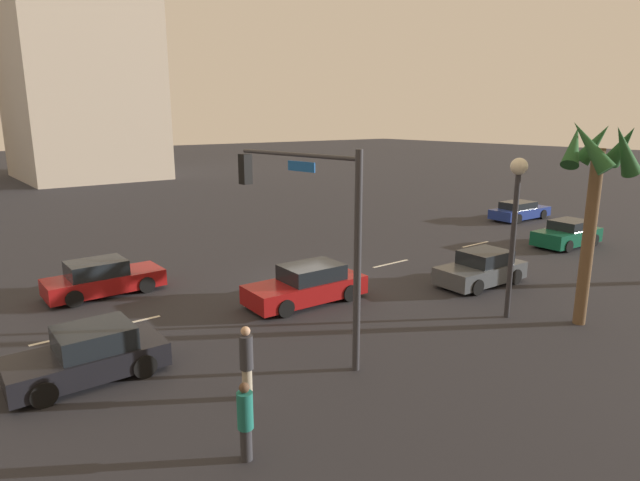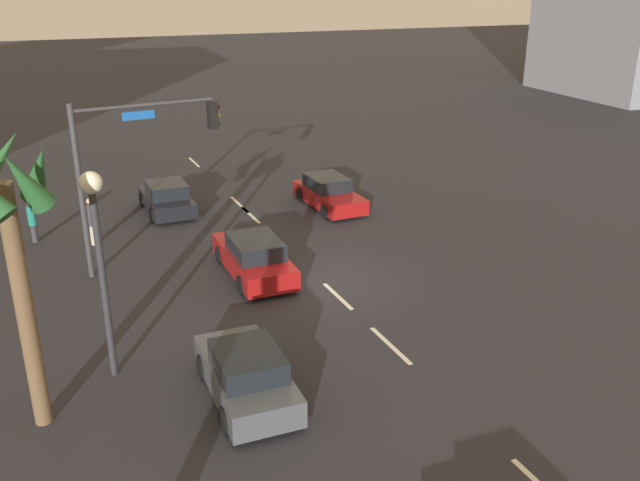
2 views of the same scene
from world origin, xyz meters
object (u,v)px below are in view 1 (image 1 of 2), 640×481
(car_3, at_px, (89,355))
(palm_tree_1, at_px, (598,172))
(traffic_signal, at_px, (311,215))
(pedestrian_1, at_px, (246,361))
(building_0, at_px, (74,24))
(car_5, at_px, (481,269))
(car_0, at_px, (307,285))
(streetlamp, at_px, (516,206))
(car_2, at_px, (567,234))
(car_4, at_px, (103,279))
(pedestrian_0, at_px, (245,420))
(car_1, at_px, (519,211))

(car_3, xyz_separation_m, palm_tree_1, (-14.05, 5.98, 4.44))
(traffic_signal, bearing_deg, pedestrian_1, 24.09)
(building_0, bearing_deg, car_5, 91.22)
(car_0, relative_size, traffic_signal, 0.77)
(traffic_signal, xyz_separation_m, palm_tree_1, (-8.34, 3.82, 0.99))
(car_3, bearing_deg, car_0, -170.67)
(streetlamp, relative_size, pedestrian_1, 2.91)
(car_2, bearing_deg, car_4, -16.99)
(car_3, bearing_deg, palm_tree_1, 156.94)
(pedestrian_0, height_order, pedestrian_1, pedestrian_1)
(streetlamp, height_order, pedestrian_0, streetlamp)
(pedestrian_1, bearing_deg, car_1, -160.27)
(car_0, distance_m, car_3, 8.16)
(car_2, relative_size, car_4, 0.94)
(car_1, distance_m, pedestrian_0, 29.88)
(car_4, xyz_separation_m, streetlamp, (-10.44, 10.97, 3.26))
(car_1, distance_m, building_0, 50.60)
(car_0, xyz_separation_m, car_1, (-21.09, -4.66, -0.07))
(pedestrian_0, bearing_deg, car_1, -157.28)
(car_4, bearing_deg, car_0, 136.47)
(car_5, bearing_deg, car_1, -152.75)
(traffic_signal, xyz_separation_m, pedestrian_0, (4.13, 3.39, -3.18))
(car_2, relative_size, car_3, 1.04)
(car_2, xyz_separation_m, car_3, (24.40, 0.08, -0.01))
(car_0, bearing_deg, streetlamp, 130.30)
(car_3, relative_size, streetlamp, 0.72)
(car_1, height_order, pedestrian_0, pedestrian_0)
(pedestrian_1, bearing_deg, building_0, -100.38)
(pedestrian_1, relative_size, palm_tree_1, 0.28)
(car_1, bearing_deg, streetlamp, 31.49)
(streetlamp, bearing_deg, traffic_signal, -15.67)
(car_4, bearing_deg, pedestrian_1, 93.14)
(car_3, bearing_deg, car_5, 175.24)
(car_3, xyz_separation_m, pedestrian_0, (-1.58, 5.55, 0.26))
(palm_tree_1, bearing_deg, pedestrian_0, -1.96)
(car_1, xyz_separation_m, building_0, (16.37, -45.10, 16.06))
(traffic_signal, xyz_separation_m, streetlamp, (-6.96, 1.95, -0.18))
(car_1, xyz_separation_m, pedestrian_0, (27.56, 11.54, 0.32))
(car_0, height_order, car_1, car_0)
(palm_tree_1, distance_m, building_0, 58.24)
(car_0, xyz_separation_m, pedestrian_1, (5.26, 4.79, 0.36))
(pedestrian_1, bearing_deg, pedestrian_0, 59.94)
(pedestrian_0, relative_size, building_0, 0.05)
(car_3, xyz_separation_m, traffic_signal, (-5.71, 2.16, 3.45))
(car_1, height_order, building_0, building_0)
(traffic_signal, relative_size, building_0, 0.18)
(car_3, height_order, streetlamp, streetlamp)
(car_4, relative_size, pedestrian_0, 2.57)
(car_0, height_order, traffic_signal, traffic_signal)
(car_1, xyz_separation_m, palm_tree_1, (15.10, 11.97, 4.49))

